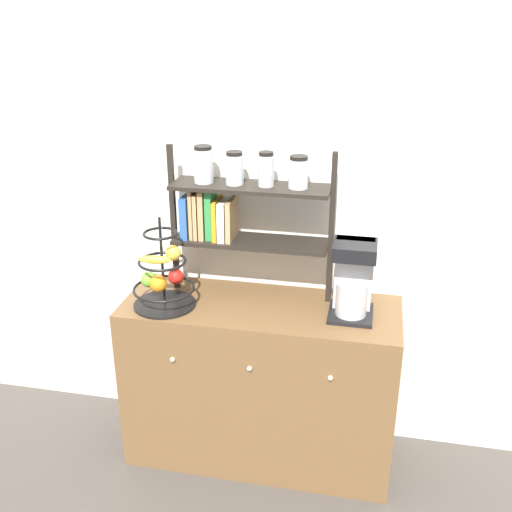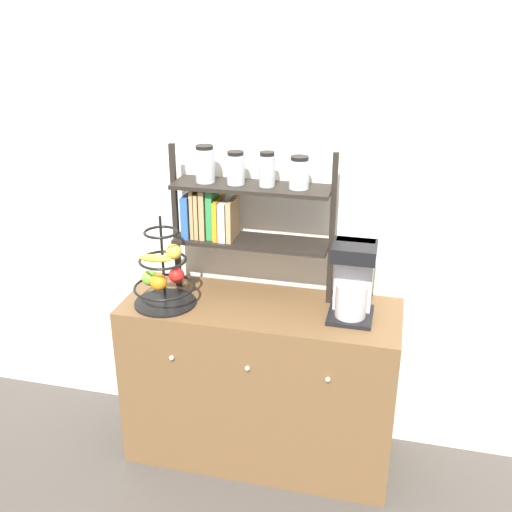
{
  "view_description": "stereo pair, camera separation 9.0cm",
  "coord_description": "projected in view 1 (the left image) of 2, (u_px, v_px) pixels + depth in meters",
  "views": [
    {
      "loc": [
        0.47,
        -2.15,
        2.09
      ],
      "look_at": [
        -0.02,
        0.24,
        1.07
      ],
      "focal_mm": 42.0,
      "sensor_mm": 36.0,
      "label": 1
    },
    {
      "loc": [
        0.56,
        -2.13,
        2.09
      ],
      "look_at": [
        -0.02,
        0.24,
        1.07
      ],
      "focal_mm": 42.0,
      "sensor_mm": 36.0,
      "label": 2
    }
  ],
  "objects": [
    {
      "name": "shelf_hutch",
      "position": [
        234.0,
        204.0,
        2.69
      ],
      "size": [
        0.76,
        0.2,
        0.7
      ],
      "color": "black",
      "rests_on": "sideboard"
    },
    {
      "name": "coffee_maker",
      "position": [
        353.0,
        278.0,
        2.6
      ],
      "size": [
        0.19,
        0.21,
        0.35
      ],
      "color": "black",
      "rests_on": "sideboard"
    },
    {
      "name": "ground_plane",
      "position": [
        250.0,
        483.0,
        2.84
      ],
      "size": [
        12.0,
        12.0,
        0.0
      ],
      "primitive_type": "plane",
      "color": "#47423D"
    },
    {
      "name": "wall_back",
      "position": [
        273.0,
        189.0,
        2.8
      ],
      "size": [
        7.0,
        0.05,
        2.6
      ],
      "primitive_type": "cube",
      "color": "silver",
      "rests_on": "ground_plane"
    },
    {
      "name": "fruit_stand",
      "position": [
        163.0,
        278.0,
        2.69
      ],
      "size": [
        0.28,
        0.28,
        0.43
      ],
      "color": "black",
      "rests_on": "sideboard"
    },
    {
      "name": "sideboard",
      "position": [
        260.0,
        382.0,
        2.89
      ],
      "size": [
        1.27,
        0.49,
        0.83
      ],
      "color": "brown",
      "rests_on": "ground_plane"
    }
  ]
}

